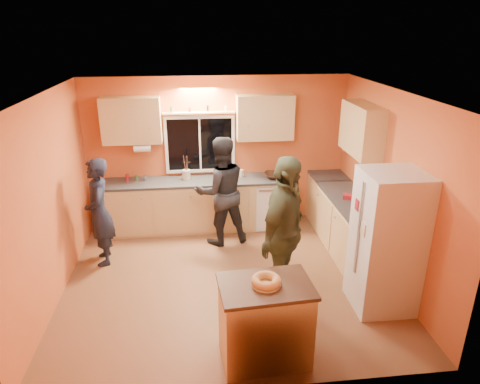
{
  "coord_description": "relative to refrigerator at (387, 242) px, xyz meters",
  "views": [
    {
      "loc": [
        -0.41,
        -5.21,
        3.39
      ],
      "look_at": [
        0.22,
        0.4,
        1.16
      ],
      "focal_mm": 32.0,
      "sensor_mm": 36.0,
      "label": 1
    }
  ],
  "objects": [
    {
      "name": "red_box",
      "position": [
        0.01,
        1.4,
        0.04
      ],
      "size": [
        0.19,
        0.17,
        0.07
      ],
      "primitive_type": "cube",
      "rotation": [
        0.0,
        0.0,
        -0.4
      ],
      "color": "maroon",
      "rests_on": "right_counter"
    },
    {
      "name": "person_left",
      "position": [
        -3.72,
        1.51,
        -0.09
      ],
      "size": [
        0.5,
        0.66,
        1.63
      ],
      "primitive_type": "imported",
      "rotation": [
        0.0,
        0.0,
        -1.37
      ],
      "color": "black",
      "rests_on": "ground"
    },
    {
      "name": "bundt_pastry",
      "position": [
        -1.63,
        -0.77,
        0.07
      ],
      "size": [
        0.31,
        0.31,
        0.09
      ],
      "primitive_type": "torus",
      "color": "#B37F49",
      "rests_on": "island"
    },
    {
      "name": "mixing_bowl",
      "position": [
        -0.93,
        2.46,
        0.04
      ],
      "size": [
        0.4,
        0.4,
        0.09
      ],
      "primitive_type": "imported",
      "rotation": [
        0.0,
        0.0,
        -0.14
      ],
      "color": "black",
      "rests_on": "back_counter"
    },
    {
      "name": "potted_plant",
      "position": [
        0.01,
        0.5,
        0.13
      ],
      "size": [
        0.27,
        0.24,
        0.27
      ],
      "primitive_type": "imported",
      "rotation": [
        0.0,
        0.0,
        0.12
      ],
      "color": "gray",
      "rests_on": "right_counter"
    },
    {
      "name": "refrigerator",
      "position": [
        0.0,
        0.0,
        0.0
      ],
      "size": [
        0.72,
        0.7,
        1.8
      ],
      "primitive_type": "cube",
      "color": "silver",
      "rests_on": "ground"
    },
    {
      "name": "right_counter",
      "position": [
        0.06,
        1.3,
        -0.45
      ],
      "size": [
        0.62,
        1.84,
        0.9
      ],
      "color": "tan",
      "rests_on": "ground"
    },
    {
      "name": "room_shell",
      "position": [
        -1.77,
        1.21,
        0.72
      ],
      "size": [
        4.54,
        4.04,
        2.61
      ],
      "color": "#D36B36",
      "rests_on": "ground"
    },
    {
      "name": "person_center",
      "position": [
        -1.9,
        1.95,
        -0.01
      ],
      "size": [
        1.0,
        0.86,
        1.78
      ],
      "primitive_type": "imported",
      "rotation": [
        0.0,
        0.0,
        3.37
      ],
      "color": "black",
      "rests_on": "ground"
    },
    {
      "name": "person_right",
      "position": [
        -1.24,
        0.2,
        0.09
      ],
      "size": [
        1.03,
        1.23,
        1.97
      ],
      "primitive_type": "imported",
      "rotation": [
        0.0,
        0.0,
        1.0
      ],
      "color": "#383E27",
      "rests_on": "ground"
    },
    {
      "name": "utensil_crock",
      "position": [
        -2.45,
        2.55,
        0.09
      ],
      "size": [
        0.14,
        0.14,
        0.17
      ],
      "primitive_type": "cylinder",
      "color": "beige",
      "rests_on": "back_counter"
    },
    {
      "name": "back_counter",
      "position": [
        -1.88,
        2.5,
        -0.45
      ],
      "size": [
        4.23,
        0.62,
        0.9
      ],
      "color": "tan",
      "rests_on": "ground"
    },
    {
      "name": "ground",
      "position": [
        -1.89,
        0.8,
        -0.9
      ],
      "size": [
        4.5,
        4.5,
        0.0
      ],
      "primitive_type": "plane",
      "color": "brown",
      "rests_on": "ground"
    },
    {
      "name": "island",
      "position": [
        -1.63,
        -0.77,
        -0.43
      ],
      "size": [
        0.99,
        0.71,
        0.92
      ],
      "rotation": [
        0.0,
        0.0,
        0.07
      ],
      "color": "tan",
      "rests_on": "ground"
    }
  ]
}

